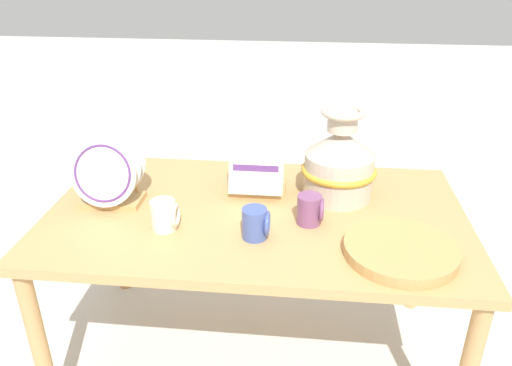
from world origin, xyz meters
TOP-DOWN VIEW (x-y plane):
  - ground_plane at (0.00, 0.00)m, footprint 14.00×14.00m
  - display_table at (0.00, 0.00)m, footprint 1.48×0.85m
  - ceramic_vase at (0.29, 0.15)m, footprint 0.28×0.28m
  - dish_rack_round_plates at (-0.53, -0.00)m, footprint 0.24×0.18m
  - dish_rack_square_plates at (-0.01, 0.15)m, footprint 0.22×0.17m
  - wicker_charger_stack at (0.47, -0.23)m, footprint 0.35×0.35m
  - mug_cobalt_glaze at (0.02, -0.18)m, footprint 0.09×0.08m
  - mug_plum_glaze at (0.19, -0.07)m, footprint 0.09×0.08m
  - mug_cream_glaze at (-0.29, -0.15)m, footprint 0.09×0.08m

SIDE VIEW (x-z plane):
  - ground_plane at x=0.00m, z-range 0.00..0.00m
  - display_table at x=0.00m, z-range 0.27..0.95m
  - wicker_charger_stack at x=0.47m, z-range 0.68..0.72m
  - mug_cobalt_glaze at x=0.02m, z-range 0.68..0.78m
  - mug_plum_glaze at x=0.19m, z-range 0.68..0.78m
  - mug_cream_glaze at x=-0.29m, z-range 0.68..0.78m
  - dish_rack_square_plates at x=-0.01m, z-range 0.66..0.88m
  - dish_rack_round_plates at x=-0.53m, z-range 0.66..0.92m
  - ceramic_vase at x=0.29m, z-range 0.65..0.99m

